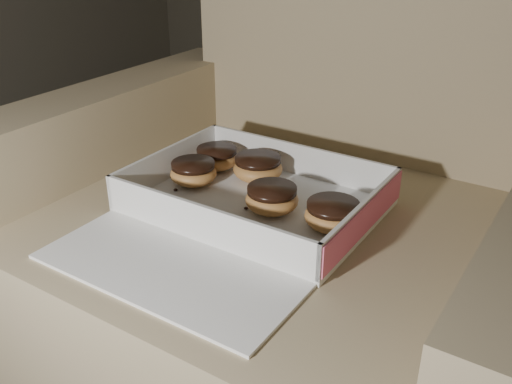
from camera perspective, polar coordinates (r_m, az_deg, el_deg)
The scene contains 10 objects.
armchair at distance 1.01m, azimuth 4.04°, elevation -6.71°, with size 0.89×0.75×0.93m.
bakery_box at distance 0.88m, azimuth -1.23°, elevation -1.88°, with size 0.37×0.43×0.06m.
donut_a at distance 0.88m, azimuth 1.61°, elevation -0.63°, with size 0.08×0.08×0.04m.
donut_b at distance 0.84m, azimuth 7.69°, elevation -2.26°, with size 0.08×0.08×0.04m.
donut_c at distance 0.97m, azimuth -6.28°, elevation 2.00°, with size 0.08×0.08×0.04m.
donut_d at distance 0.98m, azimuth 0.19°, elevation 2.47°, with size 0.09×0.09×0.04m.
donut_e at distance 1.03m, azimuth -3.93°, elevation 3.47°, with size 0.08×0.08×0.04m.
crumb_a at distance 0.96m, azimuth -8.04°, elevation 0.22°, with size 0.01×0.01×0.00m, color black.
crumb_b at distance 0.89m, azimuth -1.00°, elevation -1.64°, with size 0.01×0.01×0.00m, color black.
crumb_c at distance 0.82m, azimuth -1.29°, elevation -4.16°, with size 0.01×0.01×0.00m, color black.
Camera 1 is at (0.06, -0.08, 0.84)m, focal length 40.00 mm.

